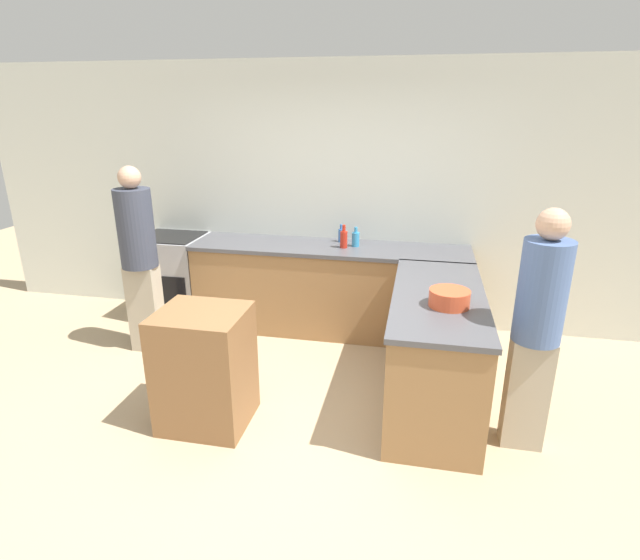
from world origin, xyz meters
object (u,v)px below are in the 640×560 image
at_px(island_table, 205,368).
at_px(mixing_bowl, 449,298).
at_px(range_oven, 174,277).
at_px(water_bottle_blue, 341,235).
at_px(hot_sauce_bottle, 344,239).
at_px(person_by_range, 139,254).
at_px(person_at_peninsula, 537,324).
at_px(dish_soap_bottle, 356,239).

relative_size(island_table, mixing_bowl, 3.12).
bearing_deg(range_oven, mixing_bowl, -26.04).
height_order(water_bottle_blue, hot_sauce_bottle, hot_sauce_bottle).
xyz_separation_m(person_by_range, person_at_peninsula, (3.31, -0.80, -0.04)).
relative_size(range_oven, water_bottle_blue, 5.04).
relative_size(mixing_bowl, hot_sauce_bottle, 1.24).
bearing_deg(water_bottle_blue, island_table, -108.80).
xyz_separation_m(mixing_bowl, person_by_range, (-2.76, 0.60, -0.01)).
height_order(island_table, water_bottle_blue, water_bottle_blue).
relative_size(dish_soap_bottle, person_at_peninsula, 0.12).
bearing_deg(person_at_peninsula, person_by_range, 166.35).
distance_m(water_bottle_blue, dish_soap_bottle, 0.22).
height_order(island_table, dish_soap_bottle, dish_soap_bottle).
relative_size(water_bottle_blue, hot_sauce_bottle, 0.80).
height_order(hot_sauce_bottle, person_by_range, person_by_range).
distance_m(island_table, person_at_peninsula, 2.32).
bearing_deg(person_by_range, water_bottle_blue, 29.74).
height_order(island_table, person_by_range, person_by_range).
bearing_deg(hot_sauce_bottle, person_at_peninsula, -45.85).
height_order(water_bottle_blue, dish_soap_bottle, dish_soap_bottle).
distance_m(mixing_bowl, water_bottle_blue, 1.89).
relative_size(mixing_bowl, person_by_range, 0.16).
distance_m(range_oven, person_at_peninsula, 3.81).
height_order(mixing_bowl, person_by_range, person_by_range).
height_order(mixing_bowl, person_at_peninsula, person_at_peninsula).
bearing_deg(island_table, water_bottle_blue, 71.20).
height_order(range_oven, dish_soap_bottle, dish_soap_bottle).
relative_size(dish_soap_bottle, person_by_range, 0.11).
bearing_deg(dish_soap_bottle, person_at_peninsula, -49.29).
bearing_deg(dish_soap_bottle, person_by_range, -156.10).
height_order(island_table, person_at_peninsula, person_at_peninsula).
distance_m(mixing_bowl, person_at_peninsula, 0.59).
xyz_separation_m(island_table, person_by_range, (-1.05, 1.00, 0.52)).
bearing_deg(range_oven, person_by_range, -82.16).
bearing_deg(mixing_bowl, hot_sauce_bottle, 125.49).
relative_size(mixing_bowl, person_at_peninsula, 0.17).
distance_m(island_table, person_by_range, 1.54).
relative_size(island_table, hot_sauce_bottle, 3.85).
distance_m(dish_soap_bottle, person_by_range, 2.07).
distance_m(range_oven, dish_soap_bottle, 2.08).
height_order(mixing_bowl, water_bottle_blue, water_bottle_blue).
bearing_deg(person_by_range, hot_sauce_bottle, 23.17).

